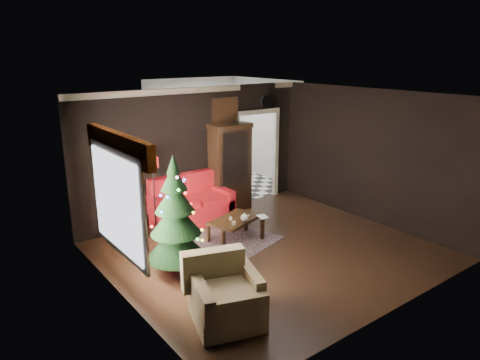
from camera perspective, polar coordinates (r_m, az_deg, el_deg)
floor at (r=8.19m, az=3.83°, el=-9.17°), size 5.50×5.50×0.00m
ceiling at (r=7.44m, az=4.24°, el=10.72°), size 5.50×5.50×0.00m
wall_back at (r=9.66m, az=-5.72°, el=3.54°), size 5.50×0.00×5.50m
wall_front at (r=6.13m, az=19.53°, el=-4.85°), size 5.50×0.00×5.50m
wall_left at (r=6.33m, az=-15.22°, el=-3.82°), size 0.00×5.50×5.50m
wall_right at (r=9.67m, az=16.47°, el=2.96°), size 0.00×5.50×5.50m
doorway at (r=10.70m, az=2.13°, el=2.92°), size 1.10×0.10×2.10m
left_window at (r=6.50m, az=-15.60°, el=-2.84°), size 0.05×1.60×1.40m
valance at (r=6.32m, az=-15.48°, el=4.34°), size 0.12×2.10×0.35m
kitchen_floor at (r=12.13m, az=-2.38°, el=-0.60°), size 3.00×3.00×0.00m
kitchen_window at (r=12.96m, az=-6.15°, el=8.11°), size 0.70×0.06×0.70m
rug at (r=8.44m, az=-2.35°, el=-8.30°), size 2.38×1.98×0.01m
loveseat at (r=9.34m, az=-6.22°, el=-2.67°), size 1.70×0.90×1.00m
curio_cabinet at (r=9.98m, az=-1.28°, el=1.37°), size 0.90×0.45×1.90m
floor_lamp at (r=8.75m, az=-10.99°, el=-1.89°), size 0.29×0.29×1.49m
christmas_tree at (r=6.99m, az=-8.34°, el=-4.53°), size 1.25×1.25×1.82m
armchair at (r=6.03m, az=-1.71°, el=-14.15°), size 1.16×1.16×0.94m
coffee_table at (r=8.52m, az=-0.60°, el=-6.37°), size 1.13×0.87×0.45m
teapot at (r=8.27m, az=0.57°, el=-4.86°), size 0.20×0.20×0.15m
cup_a at (r=8.36m, az=-1.21°, el=-4.98°), size 0.08×0.08×0.05m
cup_b at (r=8.13m, az=-0.80°, el=-5.57°), size 0.09×0.09×0.06m
book at (r=8.43m, az=2.42°, el=-4.14°), size 0.17×0.06×0.23m
wall_clock at (r=10.59m, az=3.45°, el=10.08°), size 0.32×0.32×0.06m
painting at (r=9.88m, az=-1.97°, el=8.90°), size 0.62×0.05×0.52m
kitchen_counter at (r=12.99m, az=-5.42°, el=2.52°), size 1.80×0.60×0.90m
kitchen_table at (r=11.63m, az=-2.78°, el=0.57°), size 0.70×0.70×0.75m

